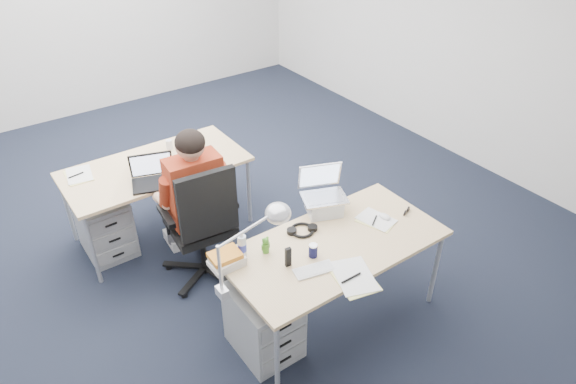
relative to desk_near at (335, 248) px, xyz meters
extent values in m
plane|color=black|center=(-0.12, 1.41, -0.68)|extent=(7.00, 7.00, 0.00)
cube|color=beige|center=(-0.12, 4.91, 0.72)|extent=(6.00, 0.02, 2.80)
cube|color=beige|center=(2.88, 1.41, 0.72)|extent=(0.02, 7.00, 2.80)
cube|color=tan|center=(0.00, 0.00, 0.03)|extent=(1.60, 0.80, 0.03)
cylinder|color=#B7BABC|center=(-0.75, -0.35, -0.33)|extent=(0.04, 0.04, 0.70)
cylinder|color=#B7BABC|center=(0.75, -0.35, -0.33)|extent=(0.04, 0.04, 0.70)
cylinder|color=#B7BABC|center=(-0.75, 0.35, -0.33)|extent=(0.04, 0.04, 0.70)
cylinder|color=#B7BABC|center=(0.75, 0.35, -0.33)|extent=(0.04, 0.04, 0.70)
cube|color=tan|center=(-0.62, 1.77, 0.03)|extent=(1.60, 0.80, 0.03)
cylinder|color=#B7BABC|center=(-1.37, 1.42, -0.33)|extent=(0.04, 0.04, 0.70)
cylinder|color=#B7BABC|center=(0.13, 1.42, -0.33)|extent=(0.04, 0.04, 0.70)
cylinder|color=#B7BABC|center=(-1.37, 2.12, -0.33)|extent=(0.04, 0.04, 0.70)
cylinder|color=#B7BABC|center=(0.13, 2.12, -0.33)|extent=(0.04, 0.04, 0.70)
cylinder|color=black|center=(-0.58, 1.02, -0.41)|extent=(0.05, 0.05, 0.44)
cube|color=black|center=(-0.58, 1.02, -0.18)|extent=(0.53, 0.53, 0.08)
cube|color=black|center=(-0.60, 0.78, 0.18)|extent=(0.47, 0.10, 0.55)
cube|color=#9F2F16|center=(-0.58, 1.03, 0.16)|extent=(0.44, 0.25, 0.58)
sphere|color=tan|center=(-0.58, 1.03, 0.57)|extent=(0.22, 0.22, 0.22)
cube|color=#A7ABAD|center=(-0.60, 0.04, -0.41)|extent=(0.40, 0.50, 0.55)
cube|color=#A7ABAD|center=(-1.15, 1.79, -0.41)|extent=(0.40, 0.50, 0.55)
cube|color=white|center=(-0.30, -0.14, 0.05)|extent=(0.30, 0.17, 0.01)
ellipsoid|color=white|center=(0.50, 0.01, 0.06)|extent=(0.08, 0.11, 0.04)
cylinder|color=#13153E|center=(-0.22, -0.02, 0.10)|extent=(0.06, 0.06, 0.10)
cylinder|color=silver|center=(-0.61, 0.27, 0.14)|extent=(0.07, 0.07, 0.20)
cube|color=silver|center=(-0.75, 0.25, 0.10)|extent=(0.22, 0.17, 0.10)
cube|color=black|center=(-0.41, 0.00, 0.12)|extent=(0.04, 0.03, 0.15)
cube|color=#F6F18E|center=(-0.14, -0.35, 0.05)|extent=(0.33, 0.40, 0.01)
cube|color=#F6F18E|center=(0.42, 0.02, 0.05)|extent=(0.26, 0.31, 0.01)
cylinder|color=white|center=(-0.38, 1.98, 0.09)|extent=(0.07, 0.07, 0.09)
cube|color=white|center=(-1.23, 1.98, 0.05)|extent=(0.24, 0.31, 0.01)
camera|label=1|loc=(-1.92, -2.12, 2.40)|focal=32.00mm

